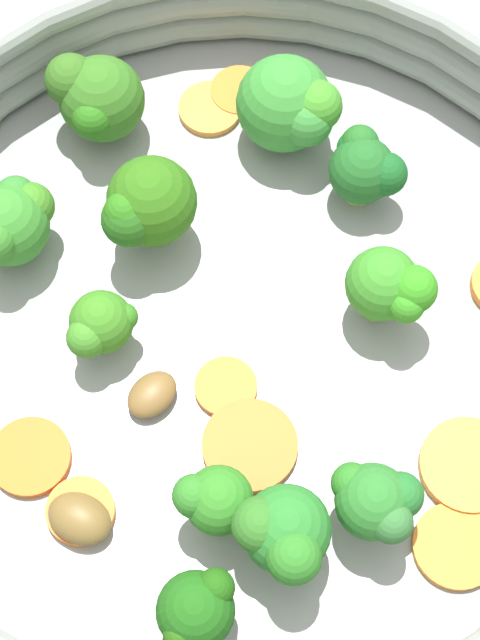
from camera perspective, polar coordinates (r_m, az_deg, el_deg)
The scene contains 24 objects.
ground_plane at distance 0.52m, azimuth 0.00°, elevation -1.46°, with size 4.00×4.00×0.00m, color #B6B5B8.
skillet at distance 0.51m, azimuth 0.00°, elevation -1.09°, with size 0.35×0.35×0.02m, color #939699.
skillet_rim_wall at distance 0.48m, azimuth 0.00°, elevation 0.58°, with size 0.37×0.37×0.05m.
carrot_slice_0 at distance 0.48m, azimuth 0.53°, elevation -6.71°, with size 0.04×0.04×0.00m, color #D6601B.
carrot_slice_1 at distance 0.49m, azimuth -0.77°, elevation -3.60°, with size 0.03×0.03×0.00m, color orange.
carrot_slice_2 at distance 0.56m, azimuth -1.62°, elevation 11.20°, with size 0.03×0.03×0.00m, color orange.
carrot_slice_3 at distance 0.57m, azimuth -0.02°, elevation 12.08°, with size 0.03×0.03×0.00m, color orange.
carrot_slice_4 at distance 0.49m, azimuth -11.12°, elevation -7.19°, with size 0.04×0.04×0.00m, color #DB5E16.
carrot_slice_6 at distance 0.49m, azimuth 12.08°, elevation -7.60°, with size 0.04×0.04×0.01m, color orange.
carrot_slice_7 at distance 0.48m, azimuth -8.50°, elevation -10.05°, with size 0.03×0.03×0.01m, color orange.
carrot_slice_8 at distance 0.48m, azimuth 11.45°, elevation -11.73°, with size 0.04×0.04×0.00m, color orange.
broccoli_floret_0 at distance 0.48m, azimuth 8.15°, elevation 1.41°, with size 0.04×0.04×0.05m.
broccoli_floret_1 at distance 0.52m, azimuth 6.68°, elevation 8.10°, with size 0.04×0.04×0.04m.
broccoli_floret_2 at distance 0.51m, azimuth -12.11°, elevation 5.14°, with size 0.04×0.04×0.04m.
broccoli_floret_3 at distance 0.45m, azimuth 7.29°, elevation -9.59°, with size 0.04×0.04×0.04m.
broccoli_floret_4 at distance 0.44m, azimuth -2.34°, elevation -15.24°, with size 0.03×0.03×0.04m.
broccoli_floret_5 at distance 0.48m, azimuth -7.45°, elevation -0.28°, with size 0.03×0.03×0.04m.
broccoli_floret_6 at distance 0.54m, azimuth -7.68°, elevation 11.66°, with size 0.05×0.05×0.05m.
broccoli_floret_7 at distance 0.50m, azimuth -5.03°, elevation 6.10°, with size 0.05×0.04×0.05m.
broccoli_floret_8 at distance 0.53m, azimuth 2.70°, elevation 11.33°, with size 0.05×0.05×0.05m.
broccoli_floret_9 at distance 0.45m, azimuth -1.48°, elevation -9.60°, with size 0.03×0.03×0.04m.
broccoli_floret_10 at distance 0.44m, azimuth 2.55°, elevation -11.31°, with size 0.04×0.04×0.05m.
mushroom_piece_0 at distance 0.49m, azimuth -4.72°, elevation -3.98°, with size 0.03×0.02×0.01m, color brown.
mushroom_piece_1 at distance 0.47m, azimuth -8.55°, elevation -10.44°, with size 0.03×0.02×0.01m, color brown.
Camera 1 is at (-0.04, -0.20, 0.48)m, focal length 60.00 mm.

